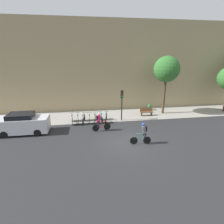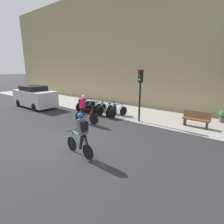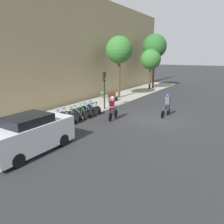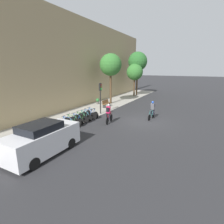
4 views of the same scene
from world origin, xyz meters
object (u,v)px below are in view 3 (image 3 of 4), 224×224
Objects in this scene: parked_bike_2 at (75,115)px; bench at (113,97)px; parked_bike_1 at (69,116)px; parked_bike_5 at (89,110)px; potted_plant at (103,94)px; parked_bike_6 at (94,108)px; parked_bike_3 at (80,113)px; cyclist_grey at (167,104)px; cyclist_pink at (112,107)px; parked_bike_0 at (63,119)px; traffic_light_pole at (104,83)px; parked_bike_4 at (85,111)px; parked_car at (30,134)px.

bench is at bearing 8.98° from parked_bike_2.
parked_bike_1 reaches higher than bench.
parked_bike_5 is 7.17m from potted_plant.
bench is at bearing 13.22° from parked_bike_6.
parked_bike_6 is 6.65m from potted_plant.
parked_bike_3 is 6.63m from bench.
cyclist_grey is at bearing -49.70° from parked_bike_2.
bench is at bearing 8.30° from parked_bike_1.
parked_bike_5 is 0.58m from parked_bike_6.
cyclist_grey reaches higher than parked_bike_1.
parked_bike_6 is at bearing 68.91° from cyclist_pink.
cyclist_grey is at bearing -62.47° from parked_bike_5.
parked_bike_5 is at bearing 82.15° from cyclist_pink.
cyclist_grey reaches higher than parked_bike_0.
parked_bike_3 is 1.17m from parked_bike_5.
parked_bike_3 reaches higher than parked_bike_2.
parked_bike_0 is 2.92m from parked_bike_5.
traffic_light_pole is (3.98, 0.03, 1.87)m from parked_bike_2.
parked_bike_0 is 1.17m from parked_bike_2.
parked_bike_0 reaches higher than parked_bike_4.
parked_bike_3 is 0.58m from parked_bike_4.
potted_plant is at bearing 60.51° from bench.
cyclist_pink reaches higher than bench.
parked_car is at bearing 175.63° from cyclist_pink.
cyclist_pink is 6.71m from parked_car.
parked_bike_0 is 1.02× the size of parked_bike_3.
parked_bike_1 is 1.75m from parked_bike_4.
parked_car reaches higher than parked_bike_0.
parked_bike_1 is at bearing 179.97° from parked_bike_4.
parked_bike_4 is 2.15× the size of potted_plant.
parked_bike_4 is 6.06m from bench.
parked_bike_0 is 1.13× the size of bench.
potted_plant is (7.06, 3.08, 0.04)m from parked_bike_4.
potted_plant is at bearing 25.45° from parked_bike_5.
parked_car is at bearing 160.21° from cyclist_grey.
parked_bike_5 is at bearing 14.69° from parked_car.
potted_plant is at bearing 21.96° from parked_bike_3.
parked_bike_2 is 8.79m from potted_plant.
bench is (8.29, 1.12, 0.07)m from parked_bike_0.
parked_bike_4 is (-0.26, 2.35, -0.55)m from cyclist_pink.
cyclist_grey is 1.04× the size of parked_bike_6.
parked_bike_4 is at bearing -0.03° from parked_bike_1.
parked_bike_5 reaches higher than parked_bike_4.
parked_bike_0 is 0.58m from parked_bike_1.
cyclist_pink is 1.05× the size of parked_bike_0.
bench is at bearing 31.40° from cyclist_pink.
parked_car is (-5.85, -1.84, 0.51)m from parked_bike_3.
parked_car is (-9.24, -1.86, -1.36)m from traffic_light_pole.
parked_bike_5 is at bearing 0.02° from parked_bike_0.
cyclist_grey is 7.87m from parked_bike_0.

